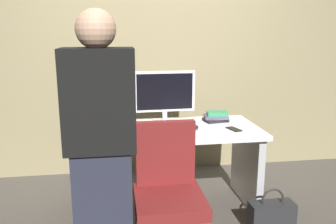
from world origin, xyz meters
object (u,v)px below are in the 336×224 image
Objects in this scene: keyboard at (160,130)px; mouse at (195,127)px; handbag at (271,218)px; desk at (167,152)px; person_at_desk at (101,151)px; cell_phone at (234,129)px; book_stack at (216,117)px; office_chair at (168,202)px; monitor at (165,94)px; cup_near_keyboard at (119,126)px.

mouse reaches higher than keyboard.
keyboard is at bearing 149.54° from handbag.
mouse reaches higher than desk.
person_at_desk reaches higher than cell_phone.
book_stack reaches higher than desk.
book_stack reaches higher than handbag.
office_chair is 0.93m from cell_phone.
handbag is at bearing -46.87° from monitor.
person_at_desk is 0.80m from cup_near_keyboard.
book_stack is 0.98m from handbag.
monitor reaches higher than desk.
mouse is 0.92m from handbag.
office_chair reaches higher than desk.
mouse is at bearing -14.15° from desk.
cell_phone is at bearing -13.31° from desk.
cup_near_keyboard reaches higher than desk.
mouse is 0.43× the size of book_stack.
keyboard is 4.69× the size of cup_near_keyboard.
desk is 6.76× the size of book_stack.
cup_near_keyboard is at bearing -146.52° from monitor.
mouse is (0.21, -0.27, -0.24)m from monitor.
person_at_desk reaches higher than cup_near_keyboard.
person_at_desk is at bearing -164.50° from office_chair.
cup_near_keyboard is at bearing -179.99° from mouse.
monitor is at bearing 83.37° from office_chair.
handbag is at bearing -83.20° from cell_phone.
monitor is at bearing 33.48° from cup_near_keyboard.
office_chair is 1.11m from book_stack.
book_stack is at bearing 21.37° from keyboard.
desk is 15.56× the size of mouse.
keyboard is at bearing -106.05° from monitor.
cup_near_keyboard is 0.24× the size of handbag.
person_at_desk reaches higher than book_stack.
mouse is 1.09× the size of cup_near_keyboard.
handbag is (0.72, -0.54, -0.37)m from desk.
office_chair is 4.08× the size of book_stack.
mouse is at bearing 135.56° from handbag.
office_chair is at bearing 15.50° from person_at_desk.
keyboard is 1.14× the size of handbag.
desk is 0.98m from handbag.
desk is 0.48m from cup_near_keyboard.
office_chair is 2.19× the size of keyboard.
office_chair is 0.89m from handbag.
cup_near_keyboard is (0.11, 0.79, -0.07)m from person_at_desk.
office_chair is 0.72m from keyboard.
mouse is at bearing -138.78° from book_stack.
keyboard is at bearing -133.97° from desk.
cell_phone is at bearing 113.49° from handbag.
book_stack is 0.61× the size of handbag.
office_chair is 9.40× the size of mouse.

